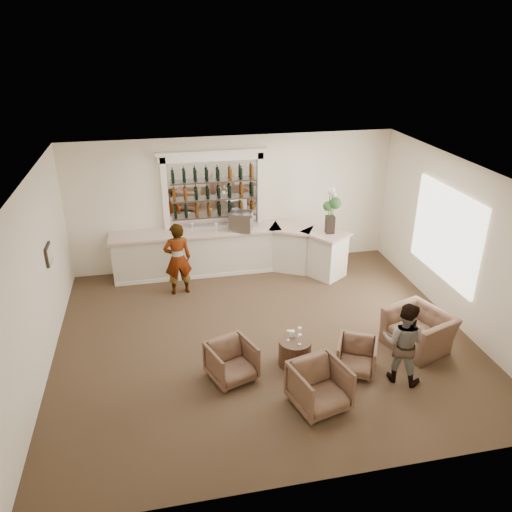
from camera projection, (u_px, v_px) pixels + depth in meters
The scene contains 19 objects.
ground at pixel (264, 338), 9.90m from camera, with size 8.00×8.00×0.00m, color brown.
room_shell at pixel (265, 214), 9.58m from camera, with size 8.04×7.02×3.32m.
bar_counter at pixel (231, 251), 12.29m from camera, with size 5.72×1.80×1.14m.
back_bar_alcove at pixel (213, 190), 11.98m from camera, with size 2.64×0.25×3.00m.
cocktail_table at pixel (295, 352), 9.04m from camera, with size 0.60×0.60×0.50m, color #4F2E22.
sommelier at pixel (178, 259), 11.22m from camera, with size 0.62×0.41×1.71m, color gray.
guest at pixel (403, 343), 8.45m from camera, with size 0.73×0.57×1.50m, color gray.
armchair_left at pixel (231, 362), 8.63m from camera, with size 0.74×0.76×0.69m, color brown.
armchair_center at pixel (319, 386), 7.97m from camera, with size 0.82×0.85×0.77m, color brown.
armchair_right at pixel (357, 356), 8.82m from camera, with size 0.67×0.69×0.62m, color brown.
armchair_far at pixel (418, 330), 9.49m from camera, with size 1.12×0.98×0.73m, color brown.
espresso_machine at pixel (241, 221), 11.94m from camera, with size 0.53×0.44×0.47m, color #ACADB1.
flower_vase at pixel (331, 208), 11.62m from camera, with size 0.30×0.30×1.13m.
wine_glass_bar_left at pixel (216, 228), 11.90m from camera, with size 0.07×0.07×0.21m, color white, non-canonical shape.
wine_glass_bar_right at pixel (192, 227), 11.93m from camera, with size 0.07×0.07×0.21m, color white, non-canonical shape.
wine_glass_tbl_a at pixel (289, 335), 8.90m from camera, with size 0.07×0.07×0.21m, color white, non-canonical shape.
wine_glass_tbl_b at pixel (300, 333), 8.98m from camera, with size 0.07×0.07×0.21m, color white, non-canonical shape.
wine_glass_tbl_c at pixel (300, 339), 8.78m from camera, with size 0.07×0.07×0.21m, color white, non-canonical shape.
napkin_holder at pixel (292, 334), 9.03m from camera, with size 0.08×0.08×0.12m, color white.
Camera 1 is at (-1.84, -8.10, 5.64)m, focal length 35.00 mm.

